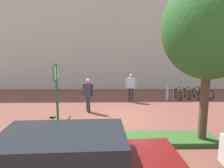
# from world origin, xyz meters

# --- Properties ---
(ground_plane) EXTENTS (60.00, 60.00, 0.00)m
(ground_plane) POSITION_xyz_m (0.00, 0.00, 0.00)
(ground_plane) COLOR brown
(building_facade) EXTENTS (28.00, 1.20, 10.00)m
(building_facade) POSITION_xyz_m (0.00, 8.02, 5.00)
(building_facade) COLOR beige
(building_facade) RESTS_ON ground
(planter_strip) EXTENTS (7.00, 1.10, 0.16)m
(planter_strip) POSITION_xyz_m (-0.48, -2.49, 0.08)
(planter_strip) COLOR #336028
(planter_strip) RESTS_ON ground
(tree_sidewalk) EXTENTS (2.97, 2.97, 5.44)m
(tree_sidewalk) POSITION_xyz_m (2.49, -2.62, 3.79)
(tree_sidewalk) COLOR brown
(tree_sidewalk) RESTS_ON ground
(parking_sign_post) EXTENTS (0.11, 0.36, 2.66)m
(parking_sign_post) POSITION_xyz_m (-2.37, -2.49, 1.73)
(parking_sign_post) COLOR #2D7238
(parking_sign_post) RESTS_ON ground
(bike_at_sign) EXTENTS (1.68, 0.42, 0.86)m
(bike_at_sign) POSITION_xyz_m (-2.40, -2.35, 0.35)
(bike_at_sign) COLOR black
(bike_at_sign) RESTS_ON ground
(bike_rack_cluster) EXTENTS (2.64, 1.76, 0.83)m
(bike_rack_cluster) POSITION_xyz_m (4.81, 4.01, 0.35)
(bike_rack_cluster) COLOR #99999E
(bike_rack_cluster) RESTS_ON ground
(bollard_steel) EXTENTS (0.16, 0.16, 0.90)m
(bollard_steel) POSITION_xyz_m (3.00, 3.44, 0.45)
(bollard_steel) COLOR #ADADB2
(bollard_steel) RESTS_ON ground
(person_casual_tan) EXTENTS (0.61, 0.47, 1.72)m
(person_casual_tan) POSITION_xyz_m (0.71, 3.16, 0.98)
(person_casual_tan) COLOR #2D2D38
(person_casual_tan) RESTS_ON ground
(person_suited_navy) EXTENTS (0.57, 0.40, 1.72)m
(person_suited_navy) POSITION_xyz_m (-1.69, 1.04, 0.98)
(person_suited_navy) COLOR #2D2D38
(person_suited_navy) RESTS_ON ground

